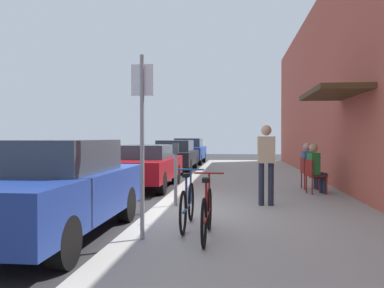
{
  "coord_description": "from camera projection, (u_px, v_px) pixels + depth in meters",
  "views": [
    {
      "loc": [
        1.72,
        -7.82,
        1.56
      ],
      "look_at": [
        0.37,
        4.51,
        1.36
      ],
      "focal_mm": 37.99,
      "sensor_mm": 36.0,
      "label": 1
    }
  ],
  "objects": [
    {
      "name": "seated_patron_0",
      "position": [
        316.0,
        166.0,
        10.36
      ],
      "size": [
        0.49,
        0.43,
        1.29
      ],
      "color": "#232838",
      "rests_on": "sidewalk_slab"
    },
    {
      "name": "cafe_chair_0",
      "position": [
        313.0,
        174.0,
        10.36
      ],
      "size": [
        0.53,
        0.53,
        0.87
      ],
      "color": "maroon",
      "rests_on": "sidewalk_slab"
    },
    {
      "name": "parked_car_2",
      "position": [
        175.0,
        155.0,
        18.72
      ],
      "size": [
        1.8,
        4.4,
        1.42
      ],
      "color": "black",
      "rests_on": "ground_plane"
    },
    {
      "name": "seated_patron_1",
      "position": [
        309.0,
        164.0,
        11.27
      ],
      "size": [
        0.44,
        0.38,
        1.29
      ],
      "color": "#232838",
      "rests_on": "sidewalk_slab"
    },
    {
      "name": "building_facade",
      "position": [
        363.0,
        68.0,
        9.42
      ],
      "size": [
        1.4,
        32.0,
        6.37
      ],
      "color": "#BC5442",
      "rests_on": "ground_plane"
    },
    {
      "name": "pedestrian_standing",
      "position": [
        266.0,
        158.0,
        8.55
      ],
      "size": [
        0.36,
        0.22,
        1.7
      ],
      "color": "#232838",
      "rests_on": "sidewalk_slab"
    },
    {
      "name": "sidewalk_slab",
      "position": [
        258.0,
        200.0,
        9.73
      ],
      "size": [
        4.5,
        32.0,
        0.12
      ],
      "primitive_type": "cube",
      "color": "#9E9B93",
      "rests_on": "ground_plane"
    },
    {
      "name": "street_sign",
      "position": [
        142.0,
        132.0,
        5.71
      ],
      "size": [
        0.32,
        0.06,
        2.6
      ],
      "color": "gray",
      "rests_on": "sidewalk_slab"
    },
    {
      "name": "parking_meter",
      "position": [
        176.0,
        169.0,
        8.53
      ],
      "size": [
        0.12,
        0.1,
        1.32
      ],
      "color": "slate",
      "rests_on": "sidewalk_slab"
    },
    {
      "name": "ground_plane",
      "position": [
        148.0,
        217.0,
        7.99
      ],
      "size": [
        60.0,
        60.0,
        0.0
      ],
      "primitive_type": "plane",
      "color": "#2D2D30"
    },
    {
      "name": "cafe_chair_1",
      "position": [
        307.0,
        171.0,
        11.28
      ],
      "size": [
        0.47,
        0.47,
        0.87
      ],
      "color": "maroon",
      "rests_on": "sidewalk_slab"
    },
    {
      "name": "bicycle_1",
      "position": [
        187.0,
        205.0,
        6.48
      ],
      "size": [
        0.46,
        1.71,
        0.9
      ],
      "color": "black",
      "rests_on": "sidewalk_slab"
    },
    {
      "name": "parked_car_1",
      "position": [
        144.0,
        165.0,
        12.46
      ],
      "size": [
        1.8,
        4.4,
        1.33
      ],
      "color": "maroon",
      "rests_on": "ground_plane"
    },
    {
      "name": "bicycle_0",
      "position": [
        207.0,
        213.0,
        5.78
      ],
      "size": [
        0.46,
        1.71,
        0.9
      ],
      "color": "black",
      "rests_on": "sidewalk_slab"
    },
    {
      "name": "parked_car_0",
      "position": [
        52.0,
        188.0,
        6.25
      ],
      "size": [
        1.8,
        4.4,
        1.52
      ],
      "color": "navy",
      "rests_on": "ground_plane"
    },
    {
      "name": "parked_car_3",
      "position": [
        189.0,
        151.0,
        24.06
      ],
      "size": [
        1.8,
        4.4,
        1.5
      ],
      "color": "navy",
      "rests_on": "ground_plane"
    }
  ]
}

